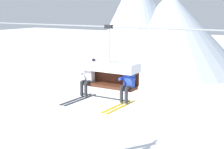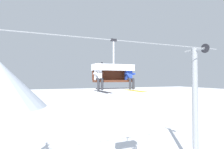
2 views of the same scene
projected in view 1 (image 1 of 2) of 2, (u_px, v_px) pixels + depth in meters
mountain_peak_west at (137, 19)px, 47.73m from camera, size 13.79×13.79×14.01m
mountain_peak_central at (170, 32)px, 47.19m from camera, size 20.56×20.56×10.66m
lift_cable at (87, 26)px, 11.63m from camera, size 15.92×0.05×0.05m
chairlift_chair at (110, 71)px, 11.51m from camera, size 2.00×0.74×2.39m
skier_white at (87, 77)px, 11.79m from camera, size 0.48×1.70×1.34m
skier_blue at (127, 83)px, 10.97m from camera, size 0.46×1.70×1.23m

